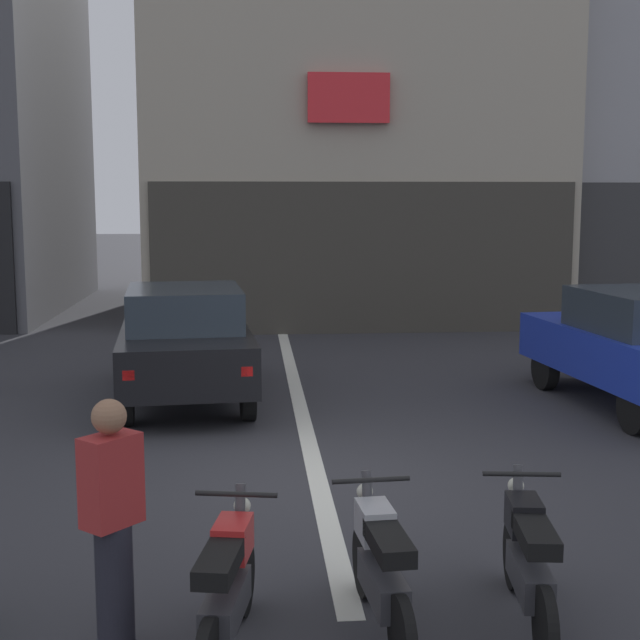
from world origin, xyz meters
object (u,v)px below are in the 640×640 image
Objects in this scene: motorcycle_red_row_leftmost at (228,587)px; car_black_crossing_near at (185,340)px; motorcycle_black_row_centre at (528,559)px; person_by_motorcycles at (113,525)px; motorcycle_silver_row_left_mid at (381,567)px.

car_black_crossing_near is at bearing 96.11° from motorcycle_red_row_leftmost.
motorcycle_red_row_leftmost is 0.99× the size of motorcycle_black_row_centre.
car_black_crossing_near is 7.46m from motorcycle_black_row_centre.
person_by_motorcycles is at bearing -176.13° from motorcycle_black_row_centre.
motorcycle_silver_row_left_mid is at bearing -75.61° from car_black_crossing_near.
person_by_motorcycles is at bearing -175.46° from motorcycle_silver_row_left_mid.
motorcycle_black_row_centre is at bearing 2.73° from motorcycle_silver_row_left_mid.
person_by_motorcycles is at bearing -89.60° from car_black_crossing_near.
motorcycle_red_row_leftmost and motorcycle_black_row_centre have the same top height.
motorcycle_red_row_leftmost is at bearing -6.31° from person_by_motorcycles.
car_black_crossing_near reaches higher than motorcycle_silver_row_left_mid.
motorcycle_red_row_leftmost is at bearing -83.89° from car_black_crossing_near.
motorcycle_red_row_leftmost is 0.99× the size of motorcycle_silver_row_left_mid.
motorcycle_black_row_centre is at bearing 7.43° from motorcycle_red_row_leftmost.
motorcycle_silver_row_left_mid is (1.78, -6.94, -0.43)m from car_black_crossing_near.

